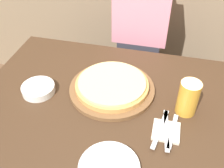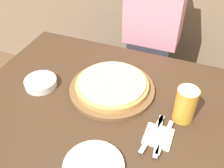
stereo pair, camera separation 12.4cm
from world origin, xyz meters
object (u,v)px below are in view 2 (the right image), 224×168
at_px(fork, 152,133).
at_px(diner_person, 151,48).
at_px(pizza_on_board, 112,86).
at_px(dinner_knife, 159,135).
at_px(beer_glass, 186,103).
at_px(dinner_plate, 94,167).
at_px(side_bowl, 41,83).
at_px(spoon, 165,137).

relative_size(fork, diner_person, 0.16).
bearing_deg(fork, pizza_on_board, 141.81).
relative_size(dinner_knife, diner_person, 0.16).
xyz_separation_m(pizza_on_board, beer_glass, (0.35, -0.06, 0.06)).
xyz_separation_m(fork, dinner_knife, (0.02, 0.00, 0.00)).
distance_m(dinner_knife, diner_person, 0.80).
bearing_deg(diner_person, dinner_plate, -87.63).
distance_m(beer_glass, dinner_knife, 0.17).
bearing_deg(side_bowl, dinner_knife, -9.62).
xyz_separation_m(dinner_knife, spoon, (0.03, 0.00, 0.00)).
bearing_deg(dinner_knife, pizza_on_board, 144.43).
height_order(dinner_plate, dinner_knife, dinner_plate).
xyz_separation_m(side_bowl, spoon, (0.64, -0.10, -0.00)).
height_order(pizza_on_board, dinner_plate, pizza_on_board).
relative_size(side_bowl, dinner_knife, 0.72).
xyz_separation_m(beer_glass, dinner_plate, (-0.26, -0.36, -0.08)).
relative_size(pizza_on_board, spoon, 2.21).
xyz_separation_m(fork, spoon, (0.05, 0.00, 0.00)).
distance_m(pizza_on_board, fork, 0.32).
bearing_deg(beer_glass, dinner_plate, -125.33).
bearing_deg(dinner_knife, beer_glass, 63.20).
height_order(dinner_plate, diner_person, diner_person).
height_order(dinner_plate, spoon, dinner_plate).
height_order(dinner_plate, side_bowl, side_bowl).
distance_m(pizza_on_board, diner_person, 0.57).
height_order(dinner_knife, diner_person, diner_person).
xyz_separation_m(beer_glass, side_bowl, (-0.68, -0.04, -0.07)).
height_order(fork, diner_person, diner_person).
bearing_deg(pizza_on_board, diner_person, 84.88).
xyz_separation_m(pizza_on_board, dinner_plate, (0.09, -0.42, -0.02)).
distance_m(side_bowl, diner_person, 0.77).
height_order(pizza_on_board, fork, pizza_on_board).
bearing_deg(pizza_on_board, dinner_knife, -35.57).
xyz_separation_m(dinner_knife, diner_person, (-0.22, 0.76, -0.10)).
height_order(side_bowl, diner_person, diner_person).
relative_size(dinner_plate, side_bowl, 1.42).
distance_m(side_bowl, spoon, 0.65).
xyz_separation_m(dinner_plate, dinner_knife, (0.18, 0.22, 0.01)).
height_order(fork, dinner_knife, same).
bearing_deg(side_bowl, dinner_plate, -36.99).
xyz_separation_m(pizza_on_board, dinner_knife, (0.28, -0.20, -0.01)).
relative_size(dinner_plate, dinner_knife, 1.03).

